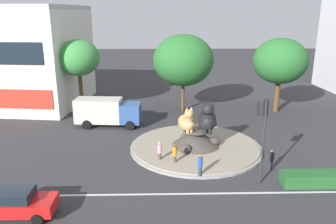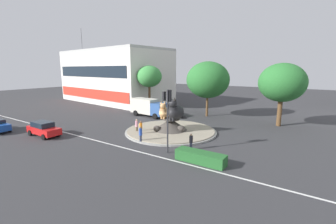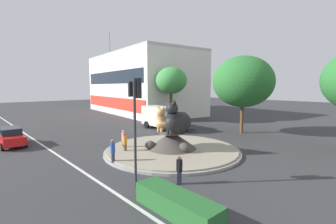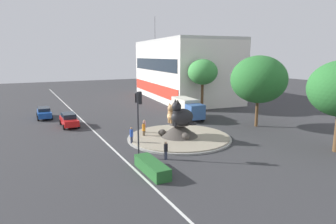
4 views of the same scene
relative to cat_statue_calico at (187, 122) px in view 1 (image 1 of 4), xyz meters
name	(u,v)px [view 1 (image 1 of 4)]	position (x,y,z in m)	size (l,w,h in m)	color
ground_plane	(196,148)	(0.83, 0.26, -2.45)	(160.00, 160.00, 0.00)	#333335
lane_centreline	(208,194)	(0.83, -7.09, -2.45)	(112.00, 0.20, 0.01)	silver
roundabout_island	(196,143)	(0.83, 0.25, -1.97)	(11.03, 11.03, 1.67)	gray
cat_statue_calico	(187,122)	(0.00, 0.00, 0.00)	(1.79, 2.37, 2.13)	tan
cat_statue_black	(207,119)	(1.70, -0.03, 0.22)	(1.90, 2.76, 2.74)	black
traffic_light_mast	(263,124)	(4.44, -5.75, 1.75)	(0.79, 0.45, 5.77)	#2D2D33
clipped_hedge_strip	(313,179)	(7.96, -6.16, -2.00)	(4.22, 1.20, 0.90)	#235B28
broadleaf_tree_behind_island	(183,60)	(0.47, 11.53, 3.42)	(6.78, 6.78, 8.75)	brown
second_tree_near_tower	(280,61)	(11.23, 10.99, 3.35)	(5.96, 5.96, 8.36)	brown
third_tree_left	(79,58)	(-11.10, 11.18, 3.75)	(4.66, 4.66, 8.21)	brown
pedestrian_black_shirt	(272,159)	(5.87, -3.92, -1.61)	(0.34, 0.34, 1.59)	#33384C
pedestrian_orange_shirt	(175,154)	(-1.10, -3.02, -1.52)	(0.34, 0.34, 1.74)	brown
pedestrian_blue_shirt	(200,165)	(0.56, -5.03, -1.48)	(0.33, 0.33, 1.79)	#33384C
pedestrian_pink_shirt	(160,151)	(-2.22, -2.48, -1.53)	(0.32, 0.32, 1.72)	brown
hatchback_near_shophouse	(14,203)	(-10.35, -9.25, -1.60)	(4.46, 1.95, 1.64)	red
delivery_box_truck	(107,111)	(-7.47, 6.23, -0.91)	(6.60, 2.83, 2.81)	#335693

